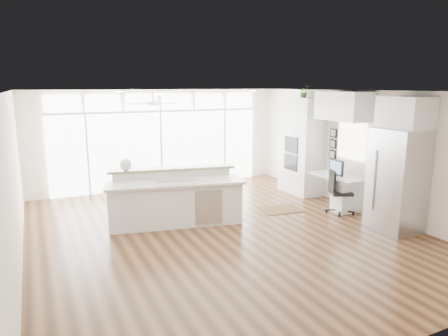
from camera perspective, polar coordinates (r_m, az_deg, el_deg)
name	(u,v)px	position (r m, az deg, el deg)	size (l,w,h in m)	color
floor	(222,232)	(7.88, -0.24, -9.18)	(7.00, 8.00, 0.02)	#3C2212
ceiling	(222,91)	(7.37, -0.25, 10.93)	(7.00, 8.00, 0.02)	white
wall_back	(160,139)	(11.20, -9.15, 4.10)	(7.00, 0.04, 2.70)	white
wall_front	(395,233)	(4.38, 23.28, -8.55)	(7.00, 0.04, 2.70)	white
wall_left	(13,183)	(6.81, -27.89, -1.96)	(0.04, 8.00, 2.70)	white
wall_right	(362,151)	(9.53, 19.10, 2.30)	(0.04, 8.00, 2.70)	white
glass_wall	(161,150)	(11.19, -9.01, 2.54)	(5.80, 0.06, 2.08)	white
transom_row	(159,101)	(11.06, -9.23, 9.36)	(5.90, 0.06, 0.40)	white
desk_window	(352,141)	(9.69, 17.77, 3.73)	(0.04, 0.85, 0.85)	white
ceiling_fan	(153,99)	(9.82, -10.13, 9.65)	(1.16, 1.16, 0.32)	white
recessed_lights	(218,92)	(7.55, -0.92, 10.79)	(3.40, 3.00, 0.02)	white
oven_cabinet	(301,146)	(10.68, 11.00, 3.13)	(0.64, 1.20, 2.50)	silver
desk_nook	(338,191)	(9.69, 15.92, -3.22)	(0.72, 1.30, 0.76)	silver
upper_cabinets	(344,106)	(9.42, 16.77, 8.47)	(0.64, 1.30, 0.64)	silver
refrigerator	(397,180)	(8.42, 23.50, -1.63)	(0.76, 0.90, 2.00)	#ADADB1
fridge_cabinet	(406,113)	(8.29, 24.50, 7.21)	(0.64, 0.90, 0.60)	silver
framed_photos	(333,144)	(10.16, 15.32, 3.36)	(0.06, 0.22, 0.80)	black
kitchen_island	(175,198)	(8.21, -6.95, -4.30)	(2.76, 1.04, 1.10)	silver
rug	(280,209)	(9.31, 8.03, -5.88)	(0.93, 0.67, 0.01)	#322210
office_chair	(341,192)	(9.23, 16.36, -3.32)	(0.50, 0.46, 0.97)	black
fishbowl	(126,164)	(8.39, -13.86, 0.52)	(0.25, 0.25, 0.25)	white
monitor	(336,167)	(9.51, 15.75, 0.11)	(0.08, 0.48, 0.40)	black
keyboard	(330,176)	(9.44, 14.91, -1.14)	(0.11, 0.28, 0.01)	white
potted_plant	(304,93)	(10.57, 11.29, 10.49)	(0.28, 0.31, 0.24)	#2F622A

